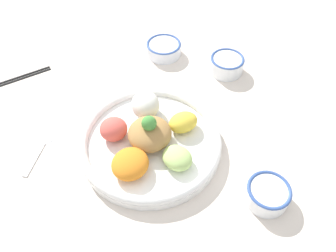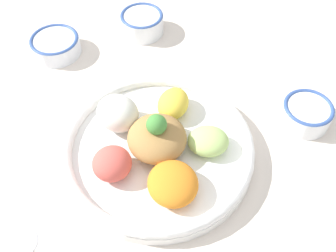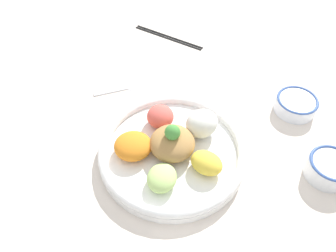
{
  "view_description": "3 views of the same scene",
  "coord_description": "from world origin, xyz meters",
  "px_view_note": "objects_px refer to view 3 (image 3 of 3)",
  "views": [
    {
      "loc": [
        -0.26,
        0.35,
        0.62
      ],
      "look_at": [
        -0.04,
        -0.06,
        0.05
      ],
      "focal_mm": 35.0,
      "sensor_mm": 36.0,
      "label": 1
    },
    {
      "loc": [
        0.08,
        0.34,
        0.56
      ],
      "look_at": [
        -0.04,
        -0.02,
        0.07
      ],
      "focal_mm": 42.0,
      "sensor_mm": 36.0,
      "label": 2
    },
    {
      "loc": [
        -0.44,
        0.0,
        0.6
      ],
      "look_at": [
        0.01,
        -0.01,
        0.07
      ],
      "focal_mm": 35.0,
      "sensor_mm": 36.0,
      "label": 3
    }
  ],
  "objects_px": {
    "chopsticks_pair_near": "(169,37)",
    "serving_spoon_main": "(128,87)",
    "sauce_bowl_dark": "(330,168)",
    "rice_bowl_blue": "(297,104)",
    "salad_platter": "(173,148)"
  },
  "relations": [
    {
      "from": "rice_bowl_blue",
      "to": "sauce_bowl_dark",
      "type": "xyz_separation_m",
      "value": [
        -0.19,
        -0.01,
        0.0
      ]
    },
    {
      "from": "salad_platter",
      "to": "serving_spoon_main",
      "type": "xyz_separation_m",
      "value": [
        0.22,
        0.11,
        -0.02
      ]
    },
    {
      "from": "rice_bowl_blue",
      "to": "chopsticks_pair_near",
      "type": "height_order",
      "value": "rice_bowl_blue"
    },
    {
      "from": "salad_platter",
      "to": "sauce_bowl_dark",
      "type": "xyz_separation_m",
      "value": [
        -0.06,
        -0.33,
        0.0
      ]
    },
    {
      "from": "rice_bowl_blue",
      "to": "sauce_bowl_dark",
      "type": "bearing_deg",
      "value": -176.0
    },
    {
      "from": "chopsticks_pair_near",
      "to": "serving_spoon_main",
      "type": "bearing_deg",
      "value": -85.0
    },
    {
      "from": "salad_platter",
      "to": "sauce_bowl_dark",
      "type": "height_order",
      "value": "salad_platter"
    },
    {
      "from": "sauce_bowl_dark",
      "to": "serving_spoon_main",
      "type": "bearing_deg",
      "value": 56.86
    },
    {
      "from": "sauce_bowl_dark",
      "to": "chopsticks_pair_near",
      "type": "height_order",
      "value": "sauce_bowl_dark"
    },
    {
      "from": "chopsticks_pair_near",
      "to": "sauce_bowl_dark",
      "type": "bearing_deg",
      "value": -25.45
    },
    {
      "from": "rice_bowl_blue",
      "to": "chopsticks_pair_near",
      "type": "xyz_separation_m",
      "value": [
        0.32,
        0.31,
        -0.02
      ]
    },
    {
      "from": "rice_bowl_blue",
      "to": "serving_spoon_main",
      "type": "xyz_separation_m",
      "value": [
        0.1,
        0.42,
        -0.02
      ]
    },
    {
      "from": "serving_spoon_main",
      "to": "chopsticks_pair_near",
      "type": "bearing_deg",
      "value": -133.31
    },
    {
      "from": "chopsticks_pair_near",
      "to": "rice_bowl_blue",
      "type": "bearing_deg",
      "value": -13.86
    },
    {
      "from": "chopsticks_pair_near",
      "to": "serving_spoon_main",
      "type": "distance_m",
      "value": 0.26
    }
  ]
}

